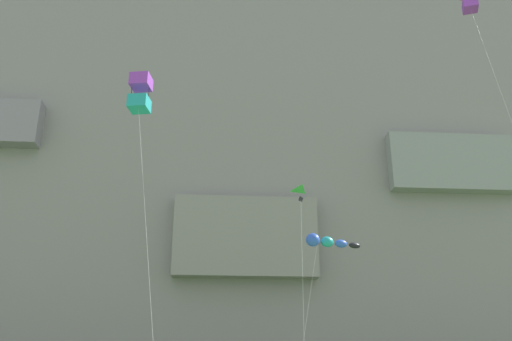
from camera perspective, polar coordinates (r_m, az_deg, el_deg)
cliff_face at (r=81.61m, az=-1.56°, el=-1.30°), size 180.00×29.17×61.43m
kite_box_low_left at (r=30.35m, az=-12.01°, el=7.91°), size 3.23×4.98×18.56m
kite_delta_upper_mid at (r=29.43m, az=5.15°, el=-4.42°), size 1.21×2.80×12.37m
kite_windsock_upper_left at (r=38.89m, az=7.31°, el=-7.40°), size 6.13×4.89×12.60m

